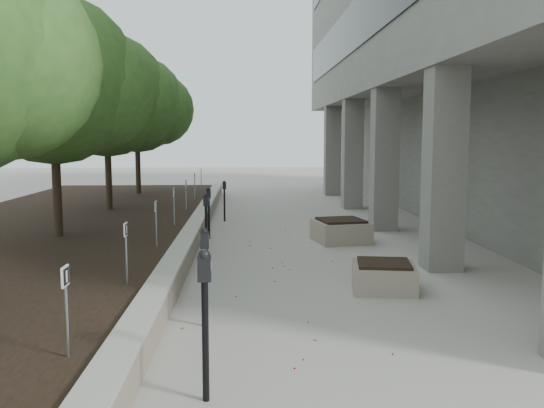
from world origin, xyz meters
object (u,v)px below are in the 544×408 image
object	(u,v)px
crabapple_tree_5	(137,125)
planter_front	(384,276)
parking_meter_4	(209,213)
parking_meter_3	(206,224)
crabapple_tree_3	(54,116)
parking_meter_5	(224,201)
crabapple_tree_4	(107,121)
planter_back	(341,230)
parking_meter_1	(205,326)
parking_meter_2	(205,277)

from	to	relation	value
crabapple_tree_5	planter_front	world-z (taller)	crabapple_tree_5
parking_meter_4	parking_meter_3	bearing A→B (deg)	-87.72
crabapple_tree_3	parking_meter_5	distance (m)	6.53
parking_meter_5	crabapple_tree_4	bearing A→B (deg)	166.35
planter_back	parking_meter_1	bearing A→B (deg)	-107.62
parking_meter_1	parking_meter_2	world-z (taller)	parking_meter_1
parking_meter_4	planter_back	size ratio (longest dim) A/B	1.08
crabapple_tree_3	planter_front	bearing A→B (deg)	-27.95
parking_meter_1	parking_meter_4	distance (m)	9.43
crabapple_tree_5	planter_front	distance (m)	15.37
crabapple_tree_3	crabapple_tree_4	world-z (taller)	same
crabapple_tree_5	parking_meter_1	world-z (taller)	crabapple_tree_5
crabapple_tree_3	planter_back	world-z (taller)	crabapple_tree_3
parking_meter_5	planter_back	size ratio (longest dim) A/B	1.02
parking_meter_3	parking_meter_5	bearing A→B (deg)	84.81
crabapple_tree_4	parking_meter_3	distance (m)	6.68
planter_front	crabapple_tree_5	bearing A→B (deg)	116.23
planter_front	crabapple_tree_4	bearing A→B (deg)	128.00
crabapple_tree_4	parking_meter_5	world-z (taller)	crabapple_tree_4
crabapple_tree_4	planter_front	xyz separation A→B (m)	(6.67, -8.54, -2.87)
crabapple_tree_4	planter_back	world-z (taller)	crabapple_tree_4
planter_back	parking_meter_3	bearing A→B (deg)	-157.81
crabapple_tree_4	parking_meter_2	bearing A→B (deg)	-70.32
crabapple_tree_3	parking_meter_1	distance (m)	8.94
crabapple_tree_3	parking_meter_1	xyz separation A→B (m)	(3.87, -7.71, -2.34)
crabapple_tree_4	parking_meter_2	size ratio (longest dim) A/B	3.87
crabapple_tree_4	crabapple_tree_5	bearing A→B (deg)	90.00
parking_meter_3	crabapple_tree_4	bearing A→B (deg)	120.28
parking_meter_2	planter_back	world-z (taller)	parking_meter_2
crabapple_tree_4	planter_front	distance (m)	11.21
parking_meter_1	parking_meter_5	size ratio (longest dim) A/B	1.21
parking_meter_2	parking_meter_4	distance (m)	7.08
parking_meter_2	planter_back	size ratio (longest dim) A/B	1.12
parking_meter_1	parking_meter_2	distance (m)	2.35
crabapple_tree_4	parking_meter_1	size ratio (longest dim) A/B	3.49
planter_front	parking_meter_2	bearing A→B (deg)	-148.34
planter_back	parking_meter_4	bearing A→B (deg)	170.25
crabapple_tree_4	parking_meter_3	world-z (taller)	crabapple_tree_4
crabapple_tree_3	parking_meter_3	world-z (taller)	crabapple_tree_3
parking_meter_4	planter_front	world-z (taller)	parking_meter_4
parking_meter_5	planter_front	world-z (taller)	parking_meter_5
parking_meter_4	parking_meter_1	bearing A→B (deg)	-86.17
parking_meter_1	planter_front	world-z (taller)	parking_meter_1
parking_meter_3	planter_back	bearing A→B (deg)	19.58
crabapple_tree_5	parking_meter_5	world-z (taller)	crabapple_tree_5
parking_meter_2	parking_meter_4	world-z (taller)	parking_meter_2
planter_front	parking_meter_5	bearing A→B (deg)	110.09
crabapple_tree_3	planter_front	distance (m)	8.08
crabapple_tree_3	planter_back	xyz separation A→B (m)	(6.68, 1.13, -2.83)
parking_meter_4	planter_back	xyz separation A→B (m)	(3.37, -0.58, -0.38)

